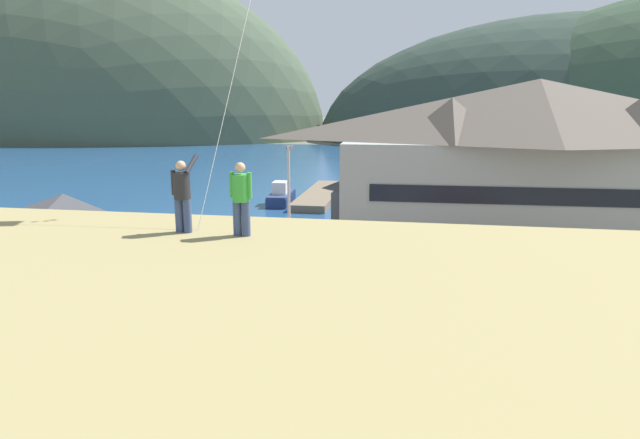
% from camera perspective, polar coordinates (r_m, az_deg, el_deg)
% --- Properties ---
extents(ground_plane, '(600.00, 600.00, 0.00)m').
position_cam_1_polar(ground_plane, '(21.48, -6.64, -14.19)').
color(ground_plane, '#66604C').
extents(parking_lot_pad, '(40.00, 20.00, 0.10)m').
position_cam_1_polar(parking_lot_pad, '(25.88, -3.50, -9.29)').
color(parking_lot_pad, gray).
rests_on(parking_lot_pad, ground).
extents(bay_water, '(360.00, 84.00, 0.03)m').
position_cam_1_polar(bay_water, '(79.20, 5.67, 5.22)').
color(bay_water, navy).
rests_on(bay_water, ground).
extents(far_hill_west_ridge, '(126.85, 72.84, 89.90)m').
position_cam_1_polar(far_hill_west_ridge, '(164.97, -22.16, 7.98)').
color(far_hill_west_ridge, '#42513D').
rests_on(far_hill_west_ridge, ground).
extents(far_hill_east_peak, '(120.92, 62.50, 57.50)m').
position_cam_1_polar(far_hill_east_peak, '(143.00, 24.94, 7.23)').
color(far_hill_east_peak, '#2D3D33').
rests_on(far_hill_east_peak, ground).
extents(harbor_lodge, '(27.72, 10.86, 10.94)m').
position_cam_1_polar(harbor_lodge, '(40.83, 21.26, 6.14)').
color(harbor_lodge, '#999E99').
rests_on(harbor_lodge, ground).
extents(storage_shed_near_lot, '(6.36, 4.83, 5.30)m').
position_cam_1_polar(storage_shed_near_lot, '(28.62, -24.53, -2.62)').
color(storage_shed_near_lot, beige).
rests_on(storage_shed_near_lot, ground).
extents(storage_shed_waterside, '(4.86, 4.58, 4.77)m').
position_cam_1_polar(storage_shed_waterside, '(39.05, 4.81, 1.74)').
color(storage_shed_waterside, '#474C56').
rests_on(storage_shed_waterside, ground).
extents(wharf_dock, '(3.20, 15.29, 0.70)m').
position_cam_1_polar(wharf_dock, '(54.73, 0.13, 2.53)').
color(wharf_dock, '#70604C').
rests_on(wharf_dock, ground).
extents(moored_boat_wharfside, '(2.19, 5.87, 2.16)m').
position_cam_1_polar(moored_boat_wharfside, '(51.98, -4.03, 2.40)').
color(moored_boat_wharfside, navy).
rests_on(moored_boat_wharfside, ground).
extents(moored_boat_outer_mooring, '(3.56, 8.59, 2.16)m').
position_cam_1_polar(moored_boat_outer_mooring, '(53.87, 3.97, 2.75)').
color(moored_boat_outer_mooring, navy).
rests_on(moored_boat_outer_mooring, ground).
extents(parked_car_front_row_end, '(4.24, 2.14, 1.82)m').
position_cam_1_polar(parked_car_front_row_end, '(20.44, -0.25, -12.22)').
color(parked_car_front_row_end, navy).
rests_on(parked_car_front_row_end, parking_lot_pad).
extents(parked_car_front_row_silver, '(4.35, 2.37, 1.82)m').
position_cam_1_polar(parked_car_front_row_silver, '(26.92, 20.80, -6.94)').
color(parked_car_front_row_silver, red).
rests_on(parked_car_front_row_silver, parking_lot_pad).
extents(parked_car_mid_row_far, '(4.30, 2.25, 1.82)m').
position_cam_1_polar(parked_car_mid_row_far, '(21.63, 18.57, -11.48)').
color(parked_car_mid_row_far, red).
rests_on(parked_car_mid_row_far, parking_lot_pad).
extents(parked_car_back_row_right, '(4.36, 2.38, 1.82)m').
position_cam_1_polar(parked_car_back_row_right, '(26.14, -3.34, -6.70)').
color(parked_car_back_row_right, red).
rests_on(parked_car_back_row_right, parking_lot_pad).
extents(parked_car_corner_spot, '(4.24, 2.13, 1.82)m').
position_cam_1_polar(parked_car_corner_spot, '(23.02, -11.73, -9.61)').
color(parked_car_corner_spot, black).
rests_on(parked_car_corner_spot, parking_lot_pad).
extents(parking_light_pole, '(0.24, 0.78, 7.03)m').
position_cam_1_polar(parking_light_pole, '(30.23, -3.20, 1.94)').
color(parking_light_pole, '#ADADB2').
rests_on(parking_light_pole, parking_lot_pad).
extents(person_kite_flyer, '(0.56, 0.64, 1.86)m').
position_cam_1_polar(person_kite_flyer, '(13.66, -14.02, 2.62)').
color(person_kite_flyer, '#384770').
rests_on(person_kite_flyer, grassy_hill_foreground).
extents(person_companion, '(0.55, 0.40, 1.74)m').
position_cam_1_polar(person_companion, '(13.03, -8.15, 2.35)').
color(person_companion, '#384770').
rests_on(person_companion, grassy_hill_foreground).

